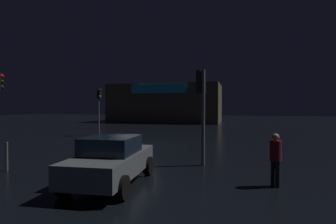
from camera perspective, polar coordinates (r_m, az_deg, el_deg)
ground_plane at (r=16.61m, az=-7.02°, el=-7.31°), size 120.00×120.00×0.00m
store_building at (r=42.44m, az=-0.32°, el=1.85°), size 17.05×9.46×5.94m
traffic_signal_main at (r=10.99m, az=7.31°, el=3.00°), size 0.42×0.42×3.96m
traffic_signal_cross_left at (r=22.90m, az=-14.74°, el=2.42°), size 0.43×0.42×4.00m
car_near at (r=8.57m, az=-12.14°, el=-10.14°), size 2.12×4.05×1.50m
pedestrian at (r=8.70m, az=22.33°, el=-8.81°), size 0.48×0.48×1.62m
bollard_kerb_a at (r=11.78m, az=-31.62°, el=-8.24°), size 0.09×0.09×1.10m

